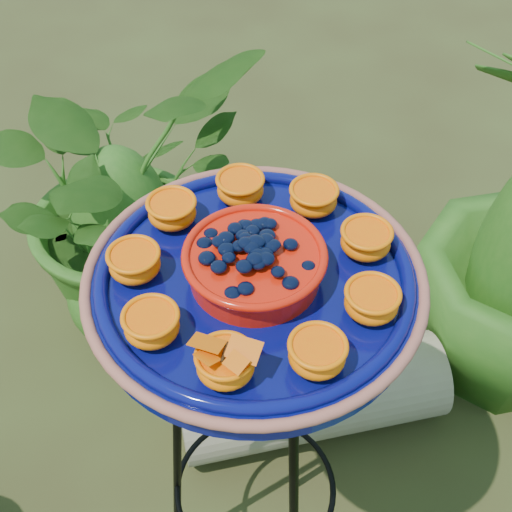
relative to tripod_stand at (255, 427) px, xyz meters
name	(u,v)px	position (x,y,z in m)	size (l,w,h in m)	color
ground_plane	(223,496)	(-0.11, 0.11, -0.56)	(20.00, 20.00, 0.00)	#312A16
tripod_stand	(255,427)	(0.00, 0.00, 0.00)	(0.42, 0.42, 0.92)	black
feeder_dish	(255,278)	(0.00, 0.00, 0.40)	(0.59, 0.59, 0.11)	#070B57
driftwood_log	(311,396)	(0.07, 0.37, -0.44)	(0.23, 0.23, 0.68)	gray
shrub_back_left	(118,192)	(-0.54, 0.71, -0.14)	(0.74, 0.64, 0.82)	#255316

